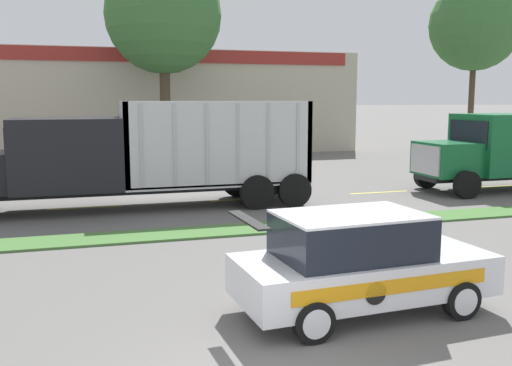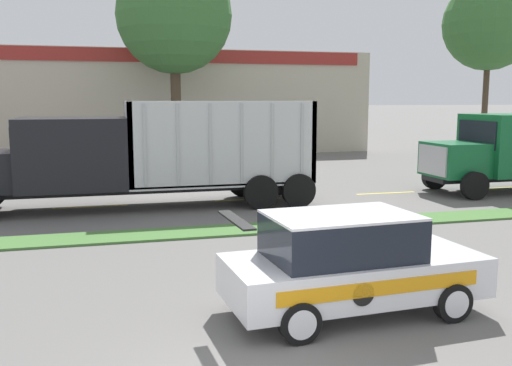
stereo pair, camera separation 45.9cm
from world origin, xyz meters
name	(u,v)px [view 2 (the right image)]	position (x,y,z in m)	size (l,w,h in m)	color
grass_verge	(176,233)	(0.00, 8.85, 0.03)	(120.00, 1.30, 0.06)	#477538
centre_line_4	(90,207)	(-2.27, 13.50, 0.00)	(2.40, 0.14, 0.01)	yellow
centre_line_5	(248,199)	(3.13, 13.50, 0.00)	(2.40, 0.14, 0.01)	yellow
centre_line_6	(386,193)	(8.53, 13.50, 0.00)	(2.40, 0.14, 0.01)	yellow
centre_line_7	(507,187)	(13.93, 13.50, 0.00)	(2.40, 0.14, 0.01)	yellow
dump_truck_mid	(107,160)	(-1.68, 12.93, 1.62)	(11.65, 2.81, 3.48)	black
rally_car	(350,263)	(2.12, 2.52, 0.86)	(4.38, 2.11, 1.74)	white
store_building_backdrop	(77,102)	(-3.50, 35.79, 3.31)	(38.27, 12.10, 6.61)	#BCB29E
tree_behind_left	(490,15)	(21.52, 25.44, 8.68)	(5.66, 5.66, 12.37)	#473828
tree_behind_centre	(174,4)	(2.26, 26.94, 8.78)	(6.45, 6.45, 12.99)	#473828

